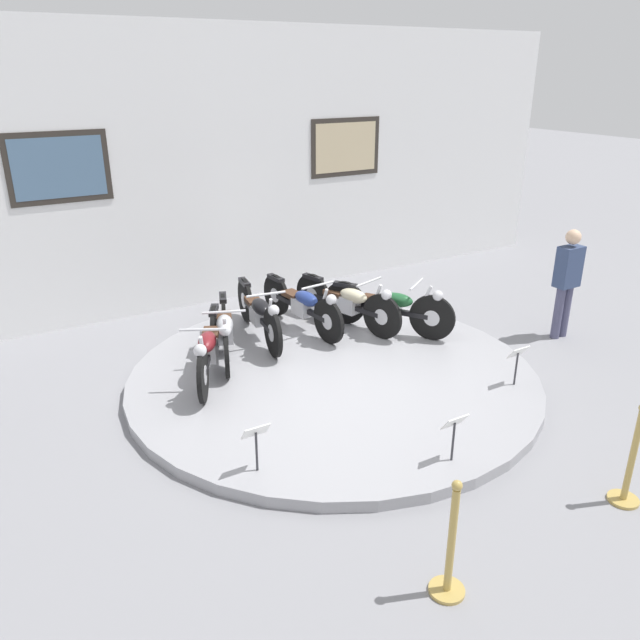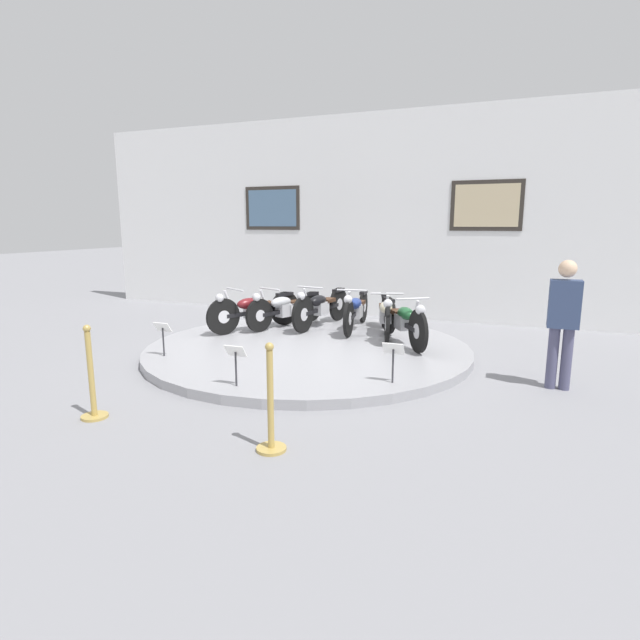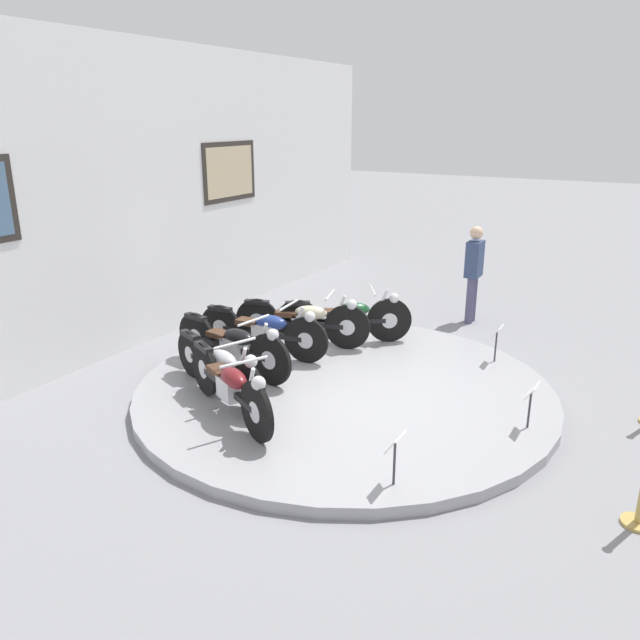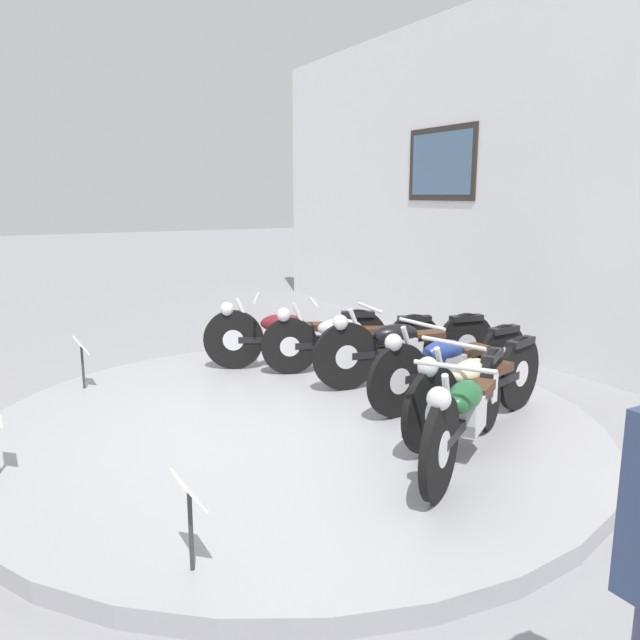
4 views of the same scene
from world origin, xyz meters
The scene contains 15 objects.
ground_plane centered at (0.00, 0.00, 0.00)m, with size 60.00×60.00×0.00m, color gray.
display_platform centered at (0.00, 0.00, 0.06)m, with size 5.17×5.17×0.13m, color #99999E.
back_wall centered at (0.00, 3.63, 2.20)m, with size 14.00×0.22×4.39m.
motorcycle_maroon centered at (-1.39, 0.70, 0.52)m, with size 0.97×1.80×0.80m.
motorcycle_silver centered at (-0.98, 1.17, 0.50)m, with size 0.78×1.85×0.78m.
motorcycle_black centered at (-0.35, 1.44, 0.53)m, with size 0.54×2.00×0.81m.
motorcycle_blue centered at (0.35, 1.44, 0.51)m, with size 0.54×1.99×0.80m.
motorcycle_cream centered at (0.97, 1.17, 0.52)m, with size 0.70×1.94×0.80m.
motorcycle_green centered at (1.39, 0.70, 0.52)m, with size 1.14×1.72×0.81m.
info_placard_front_left centered at (-1.73, -1.42, 0.50)m, with size 0.26×0.11×0.51m.
info_placard_front_centre centered at (0.00, -2.23, 0.50)m, with size 0.26×0.11×0.51m.
info_placard_front_right centered at (1.73, -1.42, 0.50)m, with size 0.26×0.11×0.51m.
visitor_standing centered at (3.64, -0.50, 0.92)m, with size 0.36×0.22×1.63m.
stanchion_post_left_of_entry centered at (-1.07, -3.40, 0.34)m, with size 0.28×0.28×1.02m.
stanchion_post_right_of_entry centered at (1.07, -3.40, 0.34)m, with size 0.28×0.28×1.02m.
Camera 2 is at (3.07, -7.23, 2.06)m, focal length 28.00 mm.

